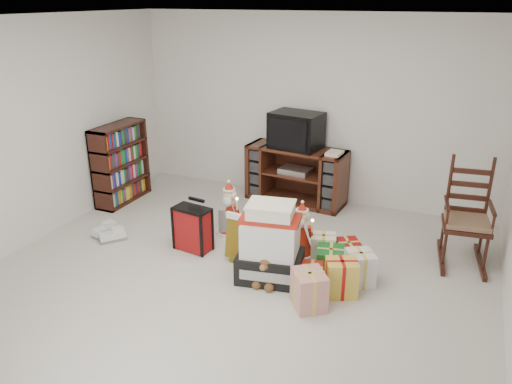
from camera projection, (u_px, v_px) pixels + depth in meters
room at (229, 162)px, 4.57m from camera, size 5.01×5.01×2.51m
tv_stand at (296, 175)px, 6.83m from camera, size 1.39×0.60×0.77m
bookshelf at (121, 165)px, 6.82m from camera, size 0.29×0.88×1.08m
rocking_chair at (466, 226)px, 5.29m from camera, size 0.57×0.83×1.18m
gift_pile at (270, 247)px, 4.94m from camera, size 0.71×0.57×0.80m
red_suitcase at (193, 229)px, 5.54m from camera, size 0.41×0.25×0.60m
stocking at (235, 237)px, 5.32m from camera, size 0.26×0.13×0.55m
teddy_bear at (266, 272)px, 4.89m from camera, size 0.23×0.20×0.34m
santa_figurine at (301, 235)px, 5.42m from camera, size 0.31×0.30×0.64m
mrs_claus_figurine at (230, 214)px, 5.93m from camera, size 0.33×0.31×0.67m
sneaker_pair at (109, 234)px, 5.89m from camera, size 0.44×0.33×0.11m
gift_cluster at (334, 267)px, 5.00m from camera, size 0.81×1.18×0.28m
crt_television at (296, 130)px, 6.60m from camera, size 0.71×0.56×0.48m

